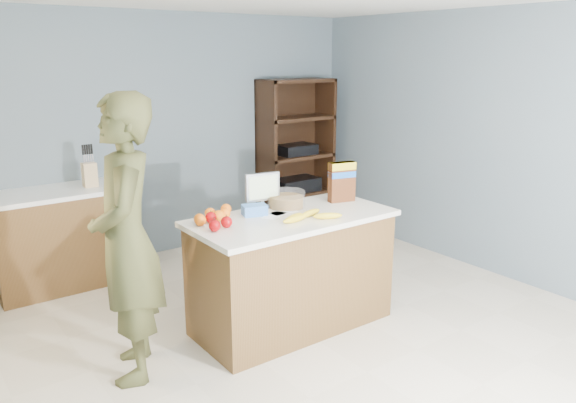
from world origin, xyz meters
TOP-DOWN VIEW (x-y plane):
  - floor at (0.00, 0.00)m, footprint 4.50×5.00m
  - walls at (0.00, 0.00)m, footprint 4.52×5.02m
  - counter_peninsula at (0.00, 0.30)m, footprint 1.56×0.76m
  - back_cabinet at (-1.20, 2.20)m, footprint 1.24×0.62m
  - shelving_unit at (1.55, 2.35)m, footprint 0.90×0.40m
  - person at (-1.25, 0.39)m, footprint 0.66×0.80m
  - knife_block at (-0.92, 2.16)m, footprint 0.12×0.10m
  - envelopes at (-0.05, 0.40)m, footprint 0.34×0.20m
  - bananas at (0.03, 0.16)m, footprint 0.47×0.26m
  - apples at (-0.60, 0.37)m, footprint 0.19×0.27m
  - oranges at (-0.53, 0.53)m, footprint 0.38×0.23m
  - blue_carton at (-0.22, 0.48)m, footprint 0.21×0.17m
  - salad_bowl at (0.11, 0.52)m, footprint 0.30×0.30m
  - tv at (-0.06, 0.61)m, footprint 0.28×0.12m
  - cereal_box at (0.58, 0.40)m, footprint 0.23×0.13m

SIDE VIEW (x-z plane):
  - floor at x=0.00m, z-range -0.01..0.01m
  - counter_peninsula at x=0.00m, z-range -0.03..0.87m
  - back_cabinet at x=-1.20m, z-range 0.00..0.90m
  - shelving_unit at x=1.55m, z-range -0.04..1.76m
  - envelopes at x=-0.05m, z-range 0.90..0.90m
  - bananas at x=0.03m, z-range 0.90..0.95m
  - person at x=-1.25m, z-range 0.00..1.87m
  - blue_carton at x=-0.22m, z-range 0.90..0.98m
  - oranges at x=-0.53m, z-range 0.90..0.98m
  - apples at x=-0.60m, z-range 0.90..0.98m
  - salad_bowl at x=0.11m, z-range 0.89..1.02m
  - knife_block at x=-0.92m, z-range 0.86..1.17m
  - tv at x=-0.06m, z-range 0.92..1.20m
  - cereal_box at x=0.58m, z-range 0.93..1.26m
  - walls at x=0.00m, z-range 0.40..2.91m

